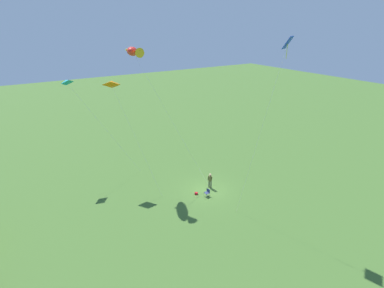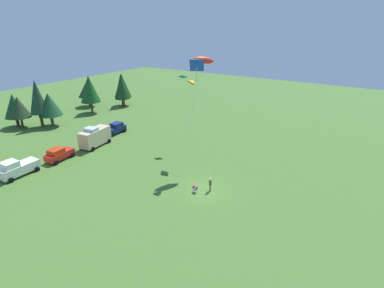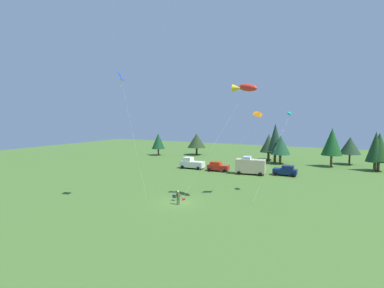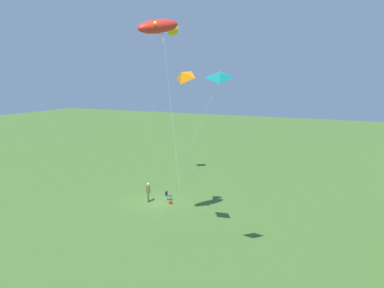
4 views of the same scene
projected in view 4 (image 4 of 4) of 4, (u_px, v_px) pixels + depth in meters
The scene contains 8 objects.
ground_plane at pixel (156, 202), 39.99m from camera, with size 160.00×160.00×0.00m, color #43692A.
person_kite_flyer at pixel (148, 191), 39.83m from camera, with size 0.53×0.48×1.74m.
folding_chair at pixel (168, 195), 40.50m from camera, with size 0.53×0.53×0.82m.
backpack_on_grass at pixel (171, 203), 39.39m from camera, with size 0.32×0.22×0.22m, color red.
kite_large_fish at pixel (161, 27), 29.58m from camera, with size 8.50×6.54×15.06m.
kite_delta_teal at pixel (219, 77), 23.35m from camera, with size 3.81×7.18×11.60m.
kite_diamond_blue at pixel (163, 33), 44.48m from camera, with size 2.22×3.35×16.20m.
kite_delta_orange at pixel (182, 76), 27.98m from camera, with size 7.39×3.04×11.65m.
Camera 4 is at (33.20, 20.10, 11.41)m, focal length 42.00 mm.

